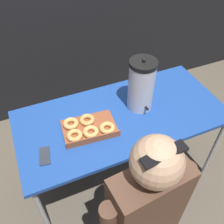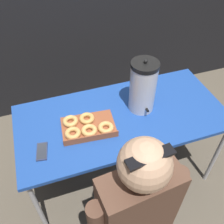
% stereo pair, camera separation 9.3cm
% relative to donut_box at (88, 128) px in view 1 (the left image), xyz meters
% --- Properties ---
extents(ground_plane, '(12.00, 12.00, 0.00)m').
position_rel_donut_box_xyz_m(ground_plane, '(0.27, 0.04, -0.76)').
color(ground_plane, brown).
extents(folding_table, '(1.49, 0.71, 0.74)m').
position_rel_donut_box_xyz_m(folding_table, '(0.27, 0.04, -0.07)').
color(folding_table, '#1E479E').
rests_on(folding_table, ground).
extents(donut_box, '(0.38, 0.28, 0.05)m').
position_rel_donut_box_xyz_m(donut_box, '(0.00, 0.00, 0.00)').
color(donut_box, brown).
rests_on(donut_box, folding_table).
extents(coffee_urn, '(0.19, 0.21, 0.41)m').
position_rel_donut_box_xyz_m(coffee_urn, '(0.43, 0.08, 0.17)').
color(coffee_urn, silver).
rests_on(coffee_urn, folding_table).
extents(cell_phone, '(0.09, 0.14, 0.01)m').
position_rel_donut_box_xyz_m(cell_phone, '(-0.31, -0.10, -0.02)').
color(cell_phone, '#2D334C').
rests_on(cell_phone, folding_table).
extents(person_seated, '(0.53, 0.24, 1.27)m').
position_rel_donut_box_xyz_m(person_seated, '(0.11, -0.62, -0.14)').
color(person_seated, '#33332D').
rests_on(person_seated, ground).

